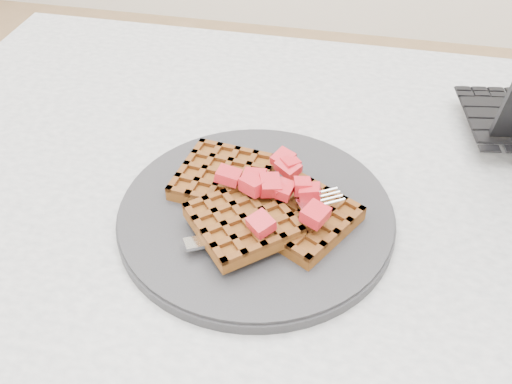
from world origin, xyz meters
TOP-DOWN VIEW (x-y plane):
  - table at (0.00, 0.00)m, footprint 1.20×0.80m
  - plate at (-0.10, -0.04)m, footprint 0.30×0.30m
  - waffles at (-0.10, -0.04)m, footprint 0.22×0.20m
  - strawberry_pile at (-0.10, -0.04)m, footprint 0.15×0.15m
  - fork at (-0.07, -0.07)m, footprint 0.17×0.12m

SIDE VIEW (x-z plane):
  - table at x=0.00m, z-range 0.26..1.01m
  - plate at x=-0.10m, z-range 0.75..0.77m
  - fork at x=-0.07m, z-range 0.77..0.78m
  - waffles at x=-0.10m, z-range 0.76..0.79m
  - strawberry_pile at x=-0.10m, z-range 0.79..0.82m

